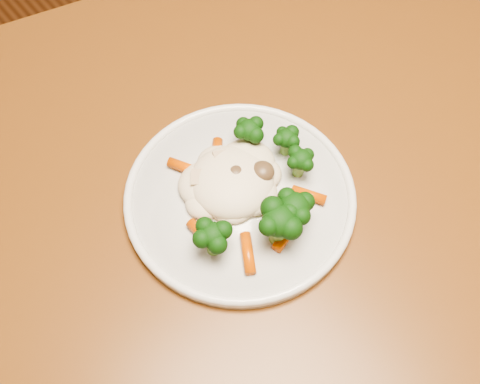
% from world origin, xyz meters
% --- Properties ---
extents(dining_table, '(1.27, 0.99, 0.75)m').
position_xyz_m(dining_table, '(-0.28, -0.10, 0.64)').
color(dining_table, brown).
rests_on(dining_table, ground).
extents(plate, '(0.26, 0.26, 0.01)m').
position_xyz_m(plate, '(-0.27, -0.13, 0.76)').
color(plate, white).
rests_on(plate, dining_table).
extents(meal, '(0.18, 0.18, 0.05)m').
position_xyz_m(meal, '(-0.26, -0.14, 0.78)').
color(meal, '#F2E2C2').
rests_on(meal, plate).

